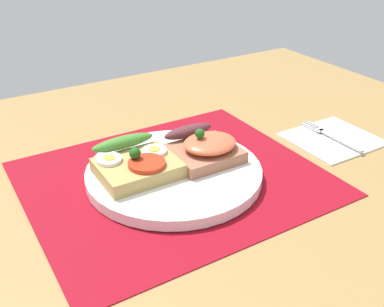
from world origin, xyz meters
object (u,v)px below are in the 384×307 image
(napkin, at_px, (333,138))
(sandwich_salmon, at_px, (204,147))
(sandwich_egg_tomato, at_px, (136,163))
(plate, at_px, (174,173))
(fork, at_px, (330,135))

(napkin, bearing_deg, sandwich_salmon, 172.58)
(sandwich_salmon, bearing_deg, sandwich_egg_tomato, 172.15)
(plate, bearing_deg, fork, -4.71)
(sandwich_egg_tomato, height_order, napkin, sandwich_egg_tomato)
(sandwich_egg_tomato, bearing_deg, plate, -18.66)
(sandwich_egg_tomato, relative_size, fork, 0.84)
(sandwich_egg_tomato, distance_m, sandwich_salmon, 0.10)
(plate, distance_m, napkin, 0.29)
(sandwich_egg_tomato, height_order, sandwich_salmon, sandwich_salmon)
(plate, distance_m, fork, 0.29)
(sandwich_egg_tomato, xyz_separation_m, fork, (0.34, -0.04, -0.03))
(plate, height_order, fork, plate)
(plate, bearing_deg, sandwich_egg_tomato, 161.34)
(plate, xyz_separation_m, fork, (0.29, -0.02, -0.00))
(fork, bearing_deg, napkin, -62.82)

